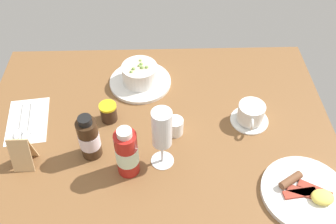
{
  "coord_description": "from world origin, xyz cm",
  "views": [
    {
      "loc": [
        -1.22,
        75.18,
        89.08
      ],
      "look_at": [
        -3.4,
        -2.65,
        6.31
      ],
      "focal_mm": 40.28,
      "sensor_mm": 36.0,
      "label": 1
    }
  ],
  "objects_px": {
    "creamer_jug": "(175,125)",
    "wine_glass": "(162,131)",
    "sauce_bottle_brown": "(89,138)",
    "porridge_bowl": "(140,76)",
    "sauce_bottle_red": "(127,153)",
    "menu_card": "(22,152)",
    "coffee_cup": "(251,114)",
    "cutlery_setting": "(27,121)",
    "jam_jar": "(109,112)",
    "breakfast_plate": "(306,193)"
  },
  "relations": [
    {
      "from": "porridge_bowl",
      "to": "wine_glass",
      "type": "xyz_separation_m",
      "value": [
        -0.07,
        0.33,
        0.1
      ]
    },
    {
      "from": "breakfast_plate",
      "to": "menu_card",
      "type": "bearing_deg",
      "value": -9.16
    },
    {
      "from": "coffee_cup",
      "to": "jam_jar",
      "type": "relative_size",
      "value": 2.07
    },
    {
      "from": "coffee_cup",
      "to": "breakfast_plate",
      "type": "distance_m",
      "value": 0.29
    },
    {
      "from": "coffee_cup",
      "to": "sauce_bottle_red",
      "type": "distance_m",
      "value": 0.41
    },
    {
      "from": "breakfast_plate",
      "to": "cutlery_setting",
      "type": "bearing_deg",
      "value": -19.46
    },
    {
      "from": "wine_glass",
      "to": "menu_card",
      "type": "distance_m",
      "value": 0.4
    },
    {
      "from": "creamer_jug",
      "to": "sauce_bottle_brown",
      "type": "relative_size",
      "value": 0.4
    },
    {
      "from": "cutlery_setting",
      "to": "coffee_cup",
      "type": "height_order",
      "value": "coffee_cup"
    },
    {
      "from": "menu_card",
      "to": "sauce_bottle_red",
      "type": "bearing_deg",
      "value": 174.31
    },
    {
      "from": "creamer_jug",
      "to": "menu_card",
      "type": "distance_m",
      "value": 0.45
    },
    {
      "from": "cutlery_setting",
      "to": "menu_card",
      "type": "xyz_separation_m",
      "value": [
        -0.04,
        0.16,
        0.05
      ]
    },
    {
      "from": "jam_jar",
      "to": "coffee_cup",
      "type": "bearing_deg",
      "value": 177.28
    },
    {
      "from": "coffee_cup",
      "to": "menu_card",
      "type": "distance_m",
      "value": 0.68
    },
    {
      "from": "jam_jar",
      "to": "menu_card",
      "type": "bearing_deg",
      "value": 36.6
    },
    {
      "from": "porridge_bowl",
      "to": "menu_card",
      "type": "height_order",
      "value": "menu_card"
    },
    {
      "from": "porridge_bowl",
      "to": "breakfast_plate",
      "type": "height_order",
      "value": "porridge_bowl"
    },
    {
      "from": "wine_glass",
      "to": "menu_card",
      "type": "bearing_deg",
      "value": -0.23
    },
    {
      "from": "porridge_bowl",
      "to": "sauce_bottle_brown",
      "type": "bearing_deg",
      "value": 66.0
    },
    {
      "from": "coffee_cup",
      "to": "jam_jar",
      "type": "distance_m",
      "value": 0.44
    },
    {
      "from": "cutlery_setting",
      "to": "creamer_jug",
      "type": "height_order",
      "value": "creamer_jug"
    },
    {
      "from": "wine_glass",
      "to": "sauce_bottle_brown",
      "type": "xyz_separation_m",
      "value": [
        0.21,
        -0.03,
        -0.06
      ]
    },
    {
      "from": "cutlery_setting",
      "to": "sauce_bottle_brown",
      "type": "height_order",
      "value": "sauce_bottle_brown"
    },
    {
      "from": "porridge_bowl",
      "to": "cutlery_setting",
      "type": "height_order",
      "value": "porridge_bowl"
    },
    {
      "from": "coffee_cup",
      "to": "sauce_bottle_red",
      "type": "relative_size",
      "value": 0.76
    },
    {
      "from": "cutlery_setting",
      "to": "sauce_bottle_red",
      "type": "height_order",
      "value": "sauce_bottle_red"
    },
    {
      "from": "cutlery_setting",
      "to": "sauce_bottle_brown",
      "type": "bearing_deg",
      "value": 149.7
    },
    {
      "from": "creamer_jug",
      "to": "wine_glass",
      "type": "xyz_separation_m",
      "value": [
        0.04,
        0.11,
        0.11
      ]
    },
    {
      "from": "cutlery_setting",
      "to": "wine_glass",
      "type": "distance_m",
      "value": 0.47
    },
    {
      "from": "breakfast_plate",
      "to": "menu_card",
      "type": "distance_m",
      "value": 0.78
    },
    {
      "from": "porridge_bowl",
      "to": "jam_jar",
      "type": "height_order",
      "value": "porridge_bowl"
    },
    {
      "from": "porridge_bowl",
      "to": "breakfast_plate",
      "type": "xyz_separation_m",
      "value": [
        -0.45,
        0.46,
        -0.03
      ]
    },
    {
      "from": "cutlery_setting",
      "to": "sauce_bottle_red",
      "type": "xyz_separation_m",
      "value": [
        -0.33,
        0.19,
        0.08
      ]
    },
    {
      "from": "sauce_bottle_brown",
      "to": "porridge_bowl",
      "type": "bearing_deg",
      "value": -114.0
    },
    {
      "from": "porridge_bowl",
      "to": "wine_glass",
      "type": "distance_m",
      "value": 0.36
    },
    {
      "from": "cutlery_setting",
      "to": "creamer_jug",
      "type": "bearing_deg",
      "value": 173.6
    },
    {
      "from": "breakfast_plate",
      "to": "sauce_bottle_red",
      "type": "bearing_deg",
      "value": -11.27
    },
    {
      "from": "sauce_bottle_brown",
      "to": "breakfast_plate",
      "type": "height_order",
      "value": "sauce_bottle_brown"
    },
    {
      "from": "creamer_jug",
      "to": "breakfast_plate",
      "type": "xyz_separation_m",
      "value": [
        -0.34,
        0.23,
        -0.02
      ]
    },
    {
      "from": "menu_card",
      "to": "breakfast_plate",
      "type": "bearing_deg",
      "value": 170.84
    },
    {
      "from": "cutlery_setting",
      "to": "breakfast_plate",
      "type": "height_order",
      "value": "breakfast_plate"
    },
    {
      "from": "porridge_bowl",
      "to": "menu_card",
      "type": "relative_size",
      "value": 1.96
    },
    {
      "from": "porridge_bowl",
      "to": "sauce_bottle_red",
      "type": "relative_size",
      "value": 1.26
    },
    {
      "from": "sauce_bottle_red",
      "to": "coffee_cup",
      "type": "bearing_deg",
      "value": -154.91
    },
    {
      "from": "porridge_bowl",
      "to": "coffee_cup",
      "type": "relative_size",
      "value": 1.65
    },
    {
      "from": "porridge_bowl",
      "to": "jam_jar",
      "type": "distance_m",
      "value": 0.19
    },
    {
      "from": "creamer_jug",
      "to": "breakfast_plate",
      "type": "height_order",
      "value": "creamer_jug"
    },
    {
      "from": "wine_glass",
      "to": "sauce_bottle_red",
      "type": "distance_m",
      "value": 0.11
    },
    {
      "from": "breakfast_plate",
      "to": "wine_glass",
      "type": "bearing_deg",
      "value": -17.84
    },
    {
      "from": "jam_jar",
      "to": "sauce_bottle_red",
      "type": "xyz_separation_m",
      "value": [
        -0.07,
        0.2,
        0.05
      ]
    }
  ]
}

